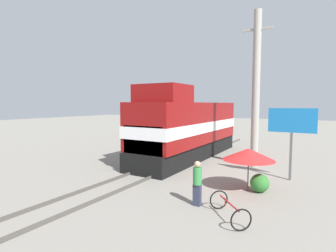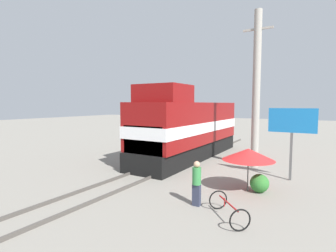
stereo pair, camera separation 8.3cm
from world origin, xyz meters
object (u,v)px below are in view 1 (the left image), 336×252
at_px(locomotive, 187,128).
at_px(vendor_umbrella, 249,154).
at_px(bicycle, 229,209).
at_px(person_bystander, 197,181).
at_px(utility_pole, 256,89).
at_px(billboard_sign, 292,125).

height_order(locomotive, vendor_umbrella, locomotive).
height_order(vendor_umbrella, bicycle, vendor_umbrella).
bearing_deg(locomotive, person_bystander, -60.94).
bearing_deg(bicycle, utility_pole, -125.48).
height_order(vendor_umbrella, person_bystander, vendor_umbrella).
height_order(person_bystander, bicycle, person_bystander).
xyz_separation_m(billboard_sign, person_bystander, (-2.74, -5.66, -1.91)).
height_order(locomotive, bicycle, locomotive).
relative_size(locomotive, bicycle, 6.66).
distance_m(locomotive, utility_pole, 5.52).
distance_m(vendor_umbrella, bicycle, 3.59).
bearing_deg(billboard_sign, locomotive, 162.60).
bearing_deg(locomotive, bicycle, -55.37).
xyz_separation_m(locomotive, bicycle, (5.83, -8.44, -1.83)).
height_order(utility_pole, billboard_sign, utility_pole).
distance_m(utility_pole, person_bystander, 8.72).
bearing_deg(vendor_umbrella, utility_pole, 99.52).
distance_m(utility_pole, vendor_umbrella, 5.98).
distance_m(vendor_umbrella, person_bystander, 3.15).
distance_m(utility_pole, billboard_sign, 3.72).
xyz_separation_m(vendor_umbrella, person_bystander, (-1.27, -2.79, -0.73)).
xyz_separation_m(utility_pole, person_bystander, (-0.43, -7.78, -3.92)).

